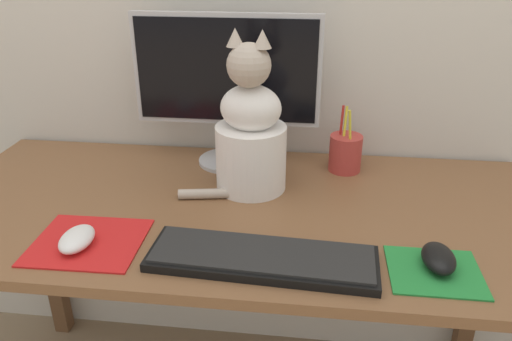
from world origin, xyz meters
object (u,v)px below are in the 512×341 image
Objects in this scene: monitor at (227,81)px; keyboard at (262,258)px; computer_mouse_right at (438,258)px; computer_mouse_left at (77,239)px; cat at (250,133)px; pen_cup at (345,153)px.

monitor reaches higher than keyboard.
computer_mouse_left is at bearing -178.72° from computer_mouse_right.
cat is (0.08, -0.15, -0.09)m from monitor.
monitor reaches higher than computer_mouse_left.
monitor reaches higher than cat.
keyboard is (0.15, -0.47, -0.23)m from monitor.
cat is at bearing 44.52° from computer_mouse_left.
computer_mouse_left reaches higher than keyboard.
monitor is 2.77× the size of pen_cup.
cat is at bearing 143.62° from computer_mouse_right.
computer_mouse_right is 0.25× the size of cat.
cat is at bearing -61.21° from monitor.
keyboard is at bearing -111.23° from pen_cup.
computer_mouse_right is at bearing -42.61° from monitor.
keyboard is 0.34m from computer_mouse_right.
pen_cup is (0.56, 0.45, 0.03)m from computer_mouse_left.
monitor is at bearing 137.39° from computer_mouse_right.
pen_cup is at bearing 110.38° from computer_mouse_right.
monitor is 0.56m from computer_mouse_left.
computer_mouse_right is 0.52m from cat.
monitor is at bearing 62.93° from computer_mouse_left.
computer_mouse_right reaches higher than computer_mouse_left.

